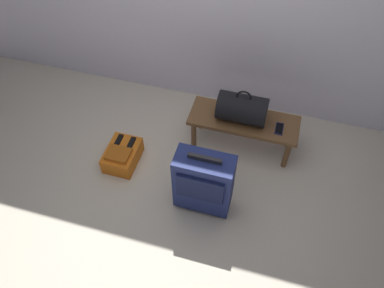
{
  "coord_description": "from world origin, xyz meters",
  "views": [
    {
      "loc": [
        0.69,
        -1.45,
        2.93
      ],
      "look_at": [
        0.09,
        0.66,
        0.25
      ],
      "focal_mm": 35.86,
      "sensor_mm": 36.0,
      "label": 1
    }
  ],
  "objects_px": {
    "bench": "(244,123)",
    "duffel_bag_black": "(242,108)",
    "suitcase_upright_navy": "(204,182)",
    "backpack_orange": "(122,155)",
    "cell_phone": "(279,129)"
  },
  "relations": [
    {
      "from": "bench",
      "to": "duffel_bag_black",
      "type": "relative_size",
      "value": 2.27
    },
    {
      "from": "duffel_bag_black",
      "to": "suitcase_upright_navy",
      "type": "relative_size",
      "value": 0.65
    },
    {
      "from": "bench",
      "to": "duffel_bag_black",
      "type": "bearing_deg",
      "value": 180.0
    },
    {
      "from": "bench",
      "to": "backpack_orange",
      "type": "xyz_separation_m",
      "value": [
        -1.03,
        -0.49,
        -0.23
      ]
    },
    {
      "from": "cell_phone",
      "to": "backpack_orange",
      "type": "relative_size",
      "value": 0.38
    },
    {
      "from": "bench",
      "to": "suitcase_upright_navy",
      "type": "height_order",
      "value": "suitcase_upright_navy"
    },
    {
      "from": "bench",
      "to": "cell_phone",
      "type": "bearing_deg",
      "value": -5.43
    },
    {
      "from": "backpack_orange",
      "to": "cell_phone",
      "type": "bearing_deg",
      "value": 18.88
    },
    {
      "from": "bench",
      "to": "suitcase_upright_navy",
      "type": "relative_size",
      "value": 1.48
    },
    {
      "from": "cell_phone",
      "to": "suitcase_upright_navy",
      "type": "distance_m",
      "value": 0.88
    },
    {
      "from": "suitcase_upright_navy",
      "to": "backpack_orange",
      "type": "distance_m",
      "value": 0.92
    },
    {
      "from": "cell_phone",
      "to": "suitcase_upright_navy",
      "type": "xyz_separation_m",
      "value": [
        -0.51,
        -0.71,
        -0.03
      ]
    },
    {
      "from": "duffel_bag_black",
      "to": "backpack_orange",
      "type": "bearing_deg",
      "value": -153.72
    },
    {
      "from": "cell_phone",
      "to": "backpack_orange",
      "type": "height_order",
      "value": "cell_phone"
    },
    {
      "from": "suitcase_upright_navy",
      "to": "cell_phone",
      "type": "bearing_deg",
      "value": 54.51
    }
  ]
}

